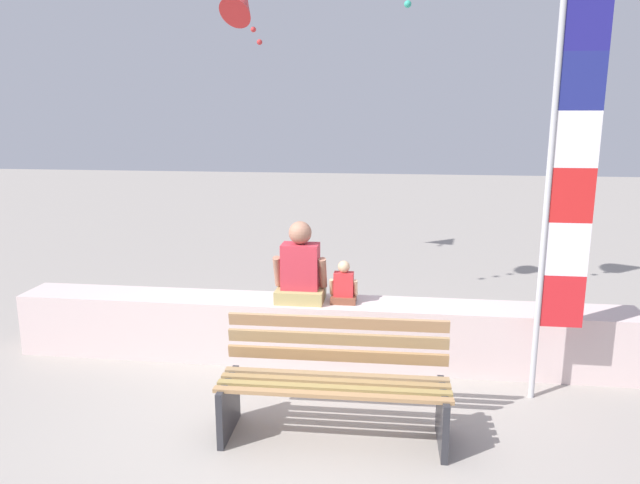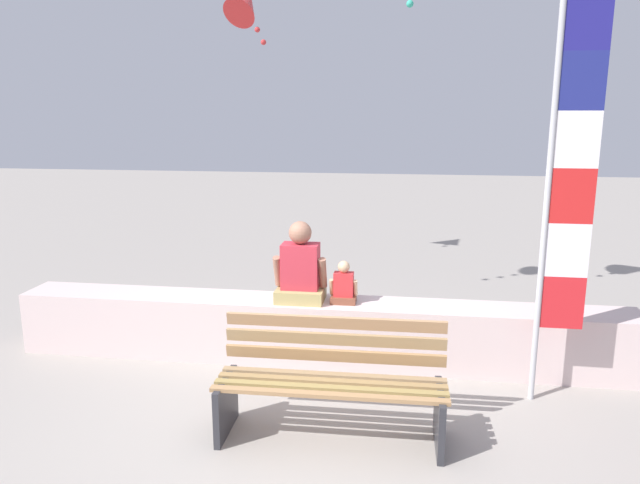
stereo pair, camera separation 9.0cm
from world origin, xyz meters
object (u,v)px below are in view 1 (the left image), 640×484
at_px(person_child, 344,286).
at_px(kite_red, 241,5).
at_px(person_adult, 300,270).
at_px(flag_banner, 565,183).
at_px(park_bench, 334,383).

xyz_separation_m(person_child, kite_red, (-1.83, 3.39, 3.20)).
xyz_separation_m(person_adult, person_child, (0.43, 0.00, -0.15)).
distance_m(flag_banner, kite_red, 5.77).
height_order(park_bench, person_adult, person_adult).
bearing_deg(person_adult, person_child, 0.06).
distance_m(park_bench, person_child, 1.41).
relative_size(person_child, kite_red, 0.46).
bearing_deg(kite_red, park_bench, -68.33).
xyz_separation_m(person_child, flag_banner, (1.85, -0.54, 1.11)).
bearing_deg(person_child, flag_banner, -16.20).
xyz_separation_m(flag_banner, kite_red, (-3.68, 3.93, 2.09)).
xyz_separation_m(park_bench, kite_red, (-1.89, 4.75, 3.57)).
bearing_deg(person_child, park_bench, -87.73).
bearing_deg(flag_banner, kite_red, 133.14).
bearing_deg(park_bench, kite_red, 111.67).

